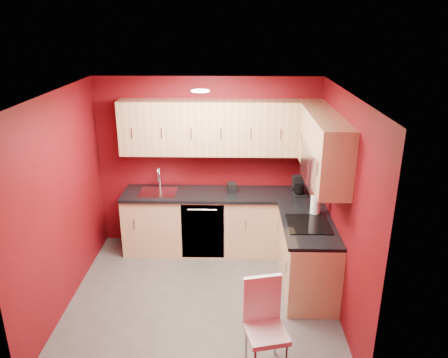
{
  "coord_description": "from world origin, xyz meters",
  "views": [
    {
      "loc": [
        0.38,
        -4.55,
        3.24
      ],
      "look_at": [
        0.26,
        0.55,
        1.36
      ],
      "focal_mm": 35.0,
      "sensor_mm": 36.0,
      "label": 1
    }
  ],
  "objects_px": {
    "microwave": "(323,165)",
    "paper_towel": "(316,203)",
    "dining_chair": "(266,328)",
    "coffee_maker": "(299,186)",
    "sink": "(158,190)",
    "napkin_holder": "(232,188)"
  },
  "relations": [
    {
      "from": "microwave",
      "to": "coffee_maker",
      "type": "bearing_deg",
      "value": 96.29
    },
    {
      "from": "paper_towel",
      "to": "microwave",
      "type": "bearing_deg",
      "value": -92.84
    },
    {
      "from": "paper_towel",
      "to": "dining_chair",
      "type": "bearing_deg",
      "value": -113.22
    },
    {
      "from": "coffee_maker",
      "to": "napkin_holder",
      "type": "distance_m",
      "value": 0.95
    },
    {
      "from": "sink",
      "to": "dining_chair",
      "type": "xyz_separation_m",
      "value": [
        1.4,
        -2.35,
        -0.48
      ]
    },
    {
      "from": "microwave",
      "to": "coffee_maker",
      "type": "distance_m",
      "value": 1.11
    },
    {
      "from": "sink",
      "to": "napkin_holder",
      "type": "height_order",
      "value": "sink"
    },
    {
      "from": "napkin_holder",
      "to": "dining_chair",
      "type": "distance_m",
      "value": 2.45
    },
    {
      "from": "dining_chair",
      "to": "microwave",
      "type": "bearing_deg",
      "value": 49.41
    },
    {
      "from": "paper_towel",
      "to": "dining_chair",
      "type": "distance_m",
      "value": 1.89
    },
    {
      "from": "sink",
      "to": "napkin_holder",
      "type": "xyz_separation_m",
      "value": [
        1.05,
        0.02,
        0.03
      ]
    },
    {
      "from": "microwave",
      "to": "paper_towel",
      "type": "bearing_deg",
      "value": 87.16
    },
    {
      "from": "dining_chair",
      "to": "paper_towel",
      "type": "bearing_deg",
      "value": 53.5
    },
    {
      "from": "sink",
      "to": "coffee_maker",
      "type": "distance_m",
      "value": 2.0
    },
    {
      "from": "microwave",
      "to": "napkin_holder",
      "type": "height_order",
      "value": "microwave"
    },
    {
      "from": "microwave",
      "to": "coffee_maker",
      "type": "height_order",
      "value": "microwave"
    },
    {
      "from": "microwave",
      "to": "coffee_maker",
      "type": "xyz_separation_m",
      "value": [
        -0.1,
        0.92,
        -0.61
      ]
    },
    {
      "from": "napkin_holder",
      "to": "coffee_maker",
      "type": "bearing_deg",
      "value": -6.6
    },
    {
      "from": "microwave",
      "to": "paper_towel",
      "type": "xyz_separation_m",
      "value": [
        0.02,
        0.31,
        -0.61
      ]
    },
    {
      "from": "microwave",
      "to": "sink",
      "type": "height_order",
      "value": "microwave"
    },
    {
      "from": "sink",
      "to": "napkin_holder",
      "type": "distance_m",
      "value": 1.05
    },
    {
      "from": "sink",
      "to": "dining_chair",
      "type": "distance_m",
      "value": 2.77
    }
  ]
}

